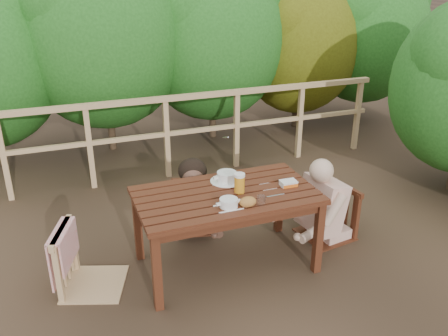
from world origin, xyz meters
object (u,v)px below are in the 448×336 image
object	(u,v)px
beer_glass	(239,184)
soup_near	(229,203)
tumbler	(261,200)
butter_tub	(288,184)
woman	(192,171)
bread_roll	(248,202)
chair_right	(329,192)
table	(226,230)
chair_left	(89,233)
diner_right	(334,171)
soup_far	(227,177)
chair_far	(193,188)

from	to	relation	value
beer_glass	soup_near	bearing A→B (deg)	-129.61
beer_glass	tumbler	bearing A→B (deg)	-72.09
beer_glass	butter_tub	world-z (taller)	beer_glass
woman	bread_roll	world-z (taller)	woman
chair_right	soup_near	xyz separation A→B (m)	(-1.14, -0.35, 0.26)
table	butter_tub	size ratio (longest dim) A/B	10.63
chair_left	diner_right	world-z (taller)	diner_right
diner_right	beer_glass	xyz separation A→B (m)	(-0.99, -0.13, 0.10)
diner_right	beer_glass	world-z (taller)	diner_right
diner_right	soup_far	xyz separation A→B (m)	(-1.01, 0.10, 0.06)
chair_right	beer_glass	world-z (taller)	chair_right
beer_glass	butter_tub	bearing A→B (deg)	-5.36
diner_right	chair_right	bearing A→B (deg)	81.46
soup_near	chair_far	bearing A→B (deg)	90.25
diner_right	soup_near	bearing A→B (deg)	97.99
diner_right	soup_near	xyz separation A→B (m)	(-1.17, -0.35, 0.05)
diner_right	tumbler	distance (m)	0.99
table	soup_near	bearing A→B (deg)	-106.00
chair_far	beer_glass	world-z (taller)	beer_glass
diner_right	bread_roll	size ratio (longest dim) A/B	9.72
chair_right	soup_near	world-z (taller)	chair_right
bread_roll	tumbler	world-z (taller)	same
soup_far	beer_glass	distance (m)	0.24
woman	diner_right	xyz separation A→B (m)	(1.17, -0.62, 0.07)
chair_left	bread_roll	bearing A→B (deg)	-87.46
chair_right	bread_roll	distance (m)	1.09
table	tumbler	xyz separation A→B (m)	(0.19, -0.27, 0.38)
soup_near	beer_glass	bearing A→B (deg)	50.39
chair_left	chair_right	bearing A→B (deg)	-70.30
bread_roll	chair_far	bearing A→B (deg)	98.92
chair_right	bread_roll	bearing A→B (deg)	-77.80
diner_right	bread_roll	xyz separation A→B (m)	(-1.02, -0.37, 0.05)
table	woman	bearing A→B (deg)	95.39
butter_tub	woman	bearing A→B (deg)	129.45
butter_tub	beer_glass	bearing A→B (deg)	176.50
chair_right	soup_far	distance (m)	1.02
woman	bread_roll	distance (m)	1.01
beer_glass	butter_tub	distance (m)	0.44
tumbler	soup_near	bearing A→B (deg)	170.51
bread_roll	woman	bearing A→B (deg)	98.74
chair_right	diner_right	xyz separation A→B (m)	(0.03, 0.00, 0.21)
chair_left	butter_tub	bearing A→B (deg)	-76.23
chair_left	soup_far	distance (m)	1.23
beer_glass	diner_right	bearing A→B (deg)	7.72
chair_right	soup_near	size ratio (longest dim) A/B	3.85
woman	beer_glass	bearing A→B (deg)	118.05
soup_near	tumbler	xyz separation A→B (m)	(0.26, -0.04, -0.00)
tumbler	chair_far	bearing A→B (deg)	104.84
soup_far	tumbler	xyz separation A→B (m)	(0.10, -0.49, -0.01)
soup_near	tumbler	bearing A→B (deg)	-9.49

